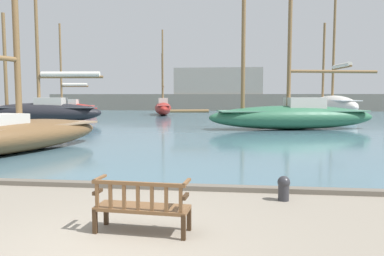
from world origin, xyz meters
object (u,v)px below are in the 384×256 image
sailboat_far_starboard (64,107)px  sailboat_mid_port (15,133)px  sailboat_centre_channel (333,104)px  sailboat_far_port (292,113)px  mooring_bollard (284,187)px  sailboat_outer_port (163,107)px  park_bench (142,206)px  sailboat_nearest_port (43,110)px

sailboat_far_starboard → sailboat_mid_port: bearing=-67.7°
sailboat_centre_channel → sailboat_far_port: bearing=-111.9°
mooring_bollard → sailboat_outer_port: bearing=105.5°
park_bench → sailboat_nearest_port: (-14.39, 23.29, 0.70)m
sailboat_nearest_port → sailboat_far_starboard: 15.15m
sailboat_far_starboard → mooring_bollard: sailboat_far_starboard is taller
sailboat_outer_port → sailboat_centre_channel: (19.08, -0.82, 0.42)m
sailboat_outer_port → sailboat_far_port: 21.56m
park_bench → sailboat_mid_port: bearing=132.7°
sailboat_outer_port → park_bench: bearing=-79.3°
park_bench → mooring_bollard: (2.63, 2.29, -0.17)m
sailboat_far_port → sailboat_mid_port: size_ratio=1.48×
park_bench → mooring_bollard: 3.49m
sailboat_mid_port → mooring_bollard: size_ratio=18.98×
sailboat_outer_port → sailboat_centre_channel: bearing=-2.5°
sailboat_nearest_port → sailboat_mid_port: (7.23, -15.51, -0.31)m
sailboat_far_starboard → sailboat_mid_port: size_ratio=1.04×
sailboat_far_port → sailboat_centre_channel: sailboat_far_port is taller
park_bench → sailboat_outer_port: bearing=100.7°
sailboat_outer_port → sailboat_far_port: sailboat_far_port is taller
sailboat_far_starboard → mooring_bollard: bearing=-58.0°
park_bench → sailboat_centre_channel: sailboat_centre_channel is taller
sailboat_outer_port → sailboat_far_port: (12.31, -17.70, 0.19)m
park_bench → sailboat_far_starboard: sailboat_far_starboard is taller
sailboat_nearest_port → sailboat_outer_port: bearing=62.3°
mooring_bollard → sailboat_nearest_port: bearing=129.0°
sailboat_far_port → sailboat_far_starboard: bearing=143.9°
sailboat_nearest_port → sailboat_mid_port: sailboat_nearest_port is taller
sailboat_centre_channel → mooring_bollard: 35.44m
sailboat_nearest_port → sailboat_far_port: sailboat_far_port is taller
sailboat_nearest_port → mooring_bollard: (17.02, -21.00, -0.87)m
park_bench → sailboat_far_port: 20.28m
park_bench → sailboat_centre_channel: bearing=71.7°
sailboat_outer_port → mooring_bollard: (9.68, -34.98, -0.69)m
sailboat_far_port → sailboat_outer_port: bearing=124.8°
sailboat_far_port → mooring_bollard: bearing=-98.7°
sailboat_far_port → sailboat_centre_channel: size_ratio=1.08×
sailboat_centre_channel → mooring_bollard: bearing=-105.4°
mooring_bollard → sailboat_far_starboard: bearing=122.0°
sailboat_far_starboard → sailboat_centre_channel: 31.47m
sailboat_outer_port → sailboat_far_port: bearing=-55.2°
sailboat_far_port → sailboat_mid_port: 17.14m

